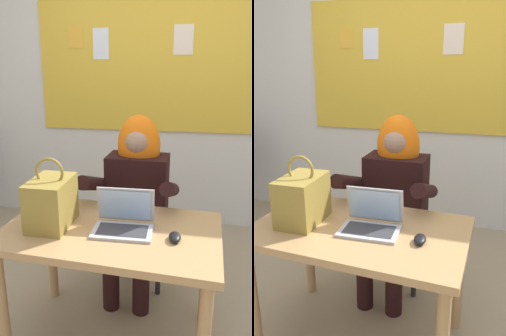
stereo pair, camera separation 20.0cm
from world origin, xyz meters
TOP-DOWN VIEW (x-y plane):
  - wall_back_bulletin at (-0.00, 1.69)m, footprint 6.73×1.91m
  - desk_main at (-0.12, -0.04)m, footprint 1.18×0.76m
  - chair_at_desk at (-0.08, 0.67)m, footprint 0.44×0.44m
  - person_costumed at (-0.08, 0.54)m, footprint 0.61×0.62m
  - laptop at (-0.05, -0.03)m, footprint 0.32×0.24m
  - computer_mouse at (0.22, -0.10)m, footprint 0.07×0.11m
  - handbag at (-0.44, -0.06)m, footprint 0.20×0.30m

SIDE VIEW (x-z plane):
  - chair_at_desk at x=-0.08m, z-range 0.05..0.94m
  - desk_main at x=-0.12m, z-range 0.26..0.98m
  - person_costumed at x=-0.08m, z-range 0.11..1.35m
  - computer_mouse at x=0.22m, z-range 0.72..0.76m
  - laptop at x=-0.05m, z-range 0.67..0.88m
  - handbag at x=-0.44m, z-range 0.67..1.05m
  - wall_back_bulletin at x=0.00m, z-range 0.01..2.72m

